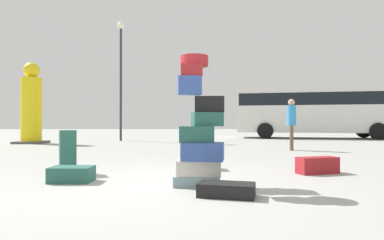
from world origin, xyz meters
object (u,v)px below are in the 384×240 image
(suitcase_teal_upright_blue, at_px, (72,174))
(lamp_post, at_px, (121,63))
(yellow_dummy_statue, at_px, (31,108))
(parked_bus, at_px, (316,107))
(suitcase_charcoal_left_side, at_px, (192,151))
(suitcase_tower, at_px, (200,135))
(suitcase_black_foreground_far, at_px, (226,190))
(person_bearded_onlooker, at_px, (291,120))
(suitcase_teal_white_trunk, at_px, (68,152))
(suitcase_maroon_right_side, at_px, (317,165))

(suitcase_teal_upright_blue, relative_size, lamp_post, 0.11)
(yellow_dummy_statue, distance_m, parked_bus, 15.12)
(suitcase_charcoal_left_side, relative_size, parked_bus, 0.07)
(suitcase_tower, distance_m, lamp_post, 12.61)
(suitcase_black_foreground_far, distance_m, parked_bus, 16.61)
(person_bearded_onlooker, bearing_deg, parked_bus, 170.85)
(suitcase_black_foreground_far, bearing_deg, person_bearded_onlooker, 81.33)
(yellow_dummy_statue, bearing_deg, suitcase_teal_white_trunk, -62.87)
(suitcase_maroon_right_side, height_order, person_bearded_onlooker, person_bearded_onlooker)
(suitcase_tower, bearing_deg, yellow_dummy_statue, 124.24)
(suitcase_teal_upright_blue, bearing_deg, suitcase_tower, -8.24)
(lamp_post, bearing_deg, suitcase_black_foreground_far, -74.55)
(suitcase_maroon_right_side, xyz_separation_m, parked_bus, (5.59, 12.97, 1.68))
(person_bearded_onlooker, xyz_separation_m, yellow_dummy_statue, (-10.24, 4.05, 0.57))
(suitcase_charcoal_left_side, height_order, suitcase_black_foreground_far, suitcase_charcoal_left_side)
(parked_bus, relative_size, lamp_post, 1.56)
(suitcase_tower, bearing_deg, lamp_post, 105.05)
(suitcase_teal_white_trunk, bearing_deg, yellow_dummy_statue, 94.22)
(yellow_dummy_statue, bearing_deg, suitcase_maroon_right_side, -44.85)
(yellow_dummy_statue, bearing_deg, person_bearded_onlooker, -21.58)
(yellow_dummy_statue, xyz_separation_m, lamp_post, (3.61, 1.83, 2.35))
(suitcase_teal_white_trunk, relative_size, suitcase_maroon_right_side, 1.05)
(suitcase_charcoal_left_side, xyz_separation_m, yellow_dummy_statue, (-6.75, 8.08, 1.23))
(suitcase_black_foreground_far, distance_m, yellow_dummy_statue, 12.90)
(suitcase_charcoal_left_side, height_order, suitcase_teal_upright_blue, suitcase_charcoal_left_side)
(suitcase_teal_upright_blue, height_order, parked_bus, parked_bus)
(suitcase_charcoal_left_side, relative_size, suitcase_black_foreground_far, 1.00)
(suitcase_tower, bearing_deg, parked_bus, 60.87)
(suitcase_teal_upright_blue, bearing_deg, yellow_dummy_statue, 119.27)
(suitcase_tower, height_order, suitcase_teal_upright_blue, suitcase_tower)
(suitcase_tower, height_order, suitcase_teal_white_trunk, suitcase_tower)
(suitcase_maroon_right_side, bearing_deg, parked_bus, 52.68)
(suitcase_black_foreground_far, height_order, suitcase_teal_upright_blue, suitcase_teal_upright_blue)
(suitcase_maroon_right_side, bearing_deg, suitcase_tower, -169.22)
(suitcase_charcoal_left_side, relative_size, suitcase_teal_white_trunk, 0.89)
(suitcase_tower, relative_size, lamp_post, 0.32)
(suitcase_tower, distance_m, suitcase_teal_white_trunk, 2.67)
(suitcase_black_foreground_far, height_order, parked_bus, parked_bus)
(suitcase_black_foreground_far, xyz_separation_m, lamp_post, (-3.46, 12.51, 3.84))
(suitcase_tower, relative_size, suitcase_teal_upright_blue, 3.01)
(suitcase_teal_white_trunk, xyz_separation_m, person_bearded_onlooker, (5.79, 4.64, 0.62))
(suitcase_charcoal_left_side, distance_m, suitcase_teal_upright_blue, 2.47)
(suitcase_teal_white_trunk, relative_size, lamp_post, 0.13)
(suitcase_black_foreground_far, xyz_separation_m, suitcase_teal_upright_blue, (-2.25, 1.10, 0.03))
(person_bearded_onlooker, xyz_separation_m, parked_bus, (4.33, 8.09, 0.82))
(suitcase_teal_upright_blue, bearing_deg, suitcase_charcoal_left_side, 40.34)
(person_bearded_onlooker, bearing_deg, suitcase_teal_upright_blue, -25.50)
(suitcase_maroon_right_side, height_order, lamp_post, lamp_post)
(suitcase_tower, relative_size, parked_bus, 0.20)
(suitcase_tower, relative_size, yellow_dummy_statue, 0.53)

